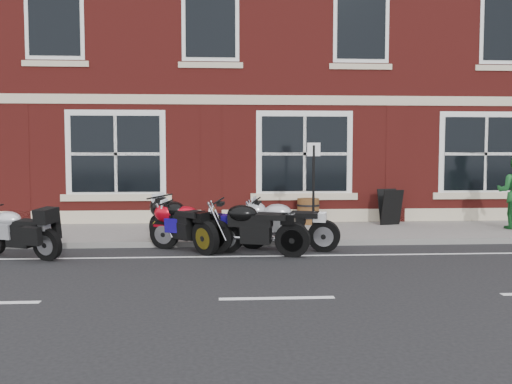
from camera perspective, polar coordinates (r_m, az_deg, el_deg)
ground at (r=10.92m, az=0.50°, el=-6.63°), size 80.00×80.00×0.00m
sidewalk at (r=13.86m, az=-0.40°, el=-4.10°), size 30.00×3.00×0.12m
kerb at (r=12.31m, az=0.02°, el=-5.14°), size 30.00×0.16×0.12m
pub_building at (r=21.59m, az=-1.59°, el=14.64°), size 24.00×12.00×12.00m
moto_touring_silver at (r=11.81m, az=-22.75°, el=-3.52°), size 1.83×1.01×1.31m
moto_sport_red at (r=11.75m, az=-6.19°, el=-3.28°), size 1.94×0.89×0.92m
moto_sport_black at (r=11.85m, az=-7.42°, el=-2.99°), size 1.54×1.82×1.01m
moto_sport_silver at (r=11.75m, az=3.03°, el=-3.15°), size 2.07×0.82×0.96m
moto_naked_black at (r=11.15m, az=-0.45°, el=-3.42°), size 2.17×0.79×1.00m
a_board_sign at (r=15.33m, az=13.26°, el=-1.45°), size 0.63×0.49×0.93m
barrel_planter at (r=15.15m, az=5.24°, el=-1.92°), size 0.61×0.61×0.67m
parking_sign at (r=12.77m, az=5.77°, el=0.93°), size 0.30×0.06×2.11m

